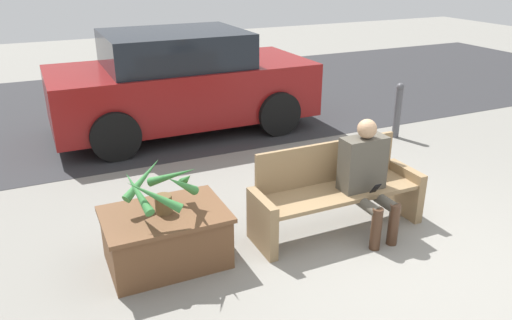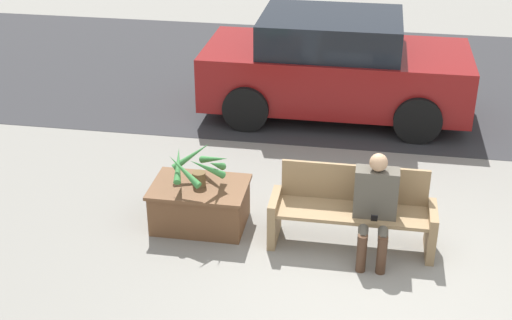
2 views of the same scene
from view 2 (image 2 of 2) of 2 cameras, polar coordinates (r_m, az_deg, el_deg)
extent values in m
plane|color=gray|center=(7.46, 8.94, -9.90)|extent=(30.00, 30.00, 0.00)
cube|color=#2D2D30|center=(12.96, 9.74, 6.44)|extent=(20.00, 6.00, 0.01)
cube|color=#8C704C|center=(7.96, 1.48, -4.63)|extent=(0.09, 0.53, 0.54)
cube|color=#8C704C|center=(7.94, 13.81, -5.57)|extent=(0.09, 0.53, 0.54)
cube|color=#8C704C|center=(7.82, 7.70, -4.18)|extent=(1.62, 0.49, 0.04)
cube|color=#8C704C|center=(7.92, 7.89, -1.81)|extent=(1.62, 0.04, 0.43)
cube|color=#4C473D|center=(7.64, 9.58, -2.59)|extent=(0.46, 0.22, 0.54)
sphere|color=tan|center=(7.46, 9.78, -0.19)|extent=(0.19, 0.19, 0.19)
cylinder|color=#4C473D|center=(7.63, 8.58, -5.44)|extent=(0.11, 0.42, 0.11)
cylinder|color=#4C473D|center=(7.63, 10.14, -5.56)|extent=(0.11, 0.42, 0.11)
cylinder|color=#472D1E|center=(7.54, 8.44, -7.39)|extent=(0.10, 0.10, 0.43)
cylinder|color=#472D1E|center=(7.54, 10.02, -7.51)|extent=(0.10, 0.10, 0.43)
cube|color=black|center=(7.53, 9.44, -4.61)|extent=(0.07, 0.09, 0.12)
cube|color=brown|center=(8.25, -4.50, -3.61)|extent=(1.04, 0.71, 0.51)
cube|color=brown|center=(8.13, -4.56, -2.17)|extent=(1.09, 0.76, 0.04)
cylinder|color=brown|center=(8.08, -4.58, -1.52)|extent=(0.15, 0.15, 0.17)
cone|color=#387F3D|center=(7.92, -3.19, -0.38)|extent=(0.13, 0.48, 0.33)
cone|color=#387F3D|center=(8.13, -3.35, 0.08)|extent=(0.44, 0.37, 0.26)
cone|color=#387F3D|center=(8.18, -5.18, 0.34)|extent=(0.45, 0.34, 0.29)
cone|color=#387F3D|center=(8.01, -6.26, -0.40)|extent=(0.18, 0.50, 0.28)
cone|color=#387F3D|center=(7.85, -5.78, -0.87)|extent=(0.46, 0.32, 0.29)
cone|color=#387F3D|center=(7.82, -3.95, -0.65)|extent=(0.39, 0.36, 0.36)
cube|color=maroon|center=(11.17, 6.38, 6.82)|extent=(4.03, 1.80, 0.83)
cube|color=black|center=(10.97, 6.02, 10.15)|extent=(2.10, 1.66, 0.51)
cylinder|color=black|center=(10.45, 12.80, 3.13)|extent=(0.69, 0.18, 0.69)
cylinder|color=black|center=(12.12, 12.54, 6.48)|extent=(0.69, 0.18, 0.69)
cylinder|color=black|center=(10.58, -0.82, 4.12)|extent=(0.69, 0.18, 0.69)
cylinder|color=black|center=(12.24, 0.72, 7.31)|extent=(0.69, 0.18, 0.69)
camera|label=1|loc=(4.42, -29.63, -0.73)|focal=35.00mm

